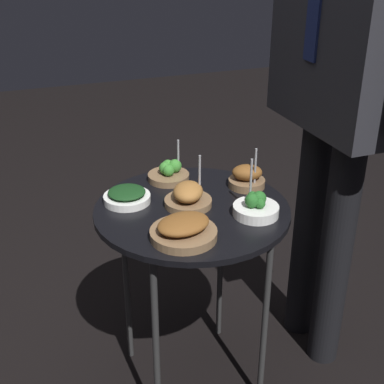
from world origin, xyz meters
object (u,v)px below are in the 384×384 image
bowl_roast_front_right (247,178)px  waiter_figure (346,46)px  bowl_broccoli_front_center (169,173)px  bowl_roast_near_rim (183,229)px  bowl_spinach_center (127,196)px  serving_cart (192,224)px  bowl_broccoli_back_left (256,207)px  bowl_roast_far_rim (188,196)px

bowl_roast_front_right → waiter_figure: 0.49m
bowl_broccoli_front_center → bowl_roast_near_rim: 0.37m
bowl_spinach_center → waiter_figure: bearing=83.0°
bowl_roast_front_right → serving_cart: bearing=-71.4°
bowl_broccoli_back_left → bowl_roast_front_right: bowl_broccoli_back_left is taller
serving_cart → bowl_roast_far_rim: 0.09m
bowl_roast_near_rim → waiter_figure: size_ratio=0.10×
waiter_figure → serving_cart: bearing=-87.7°
bowl_broccoli_back_left → bowl_broccoli_front_center: bearing=-153.3°
bowl_broccoli_back_left → bowl_roast_near_rim: (0.05, -0.24, 0.00)m
bowl_broccoli_front_center → bowl_spinach_center: 0.20m
bowl_roast_far_rim → waiter_figure: 0.63m
serving_cart → bowl_spinach_center: bowl_spinach_center is taller
serving_cart → bowl_broccoli_front_center: bowl_broccoli_front_center is taller
bowl_roast_near_rim → bowl_roast_front_right: 0.37m
bowl_roast_front_right → bowl_broccoli_back_left: bearing=-18.0°
bowl_roast_near_rim → bowl_roast_front_right: bearing=127.6°
bowl_broccoli_front_center → bowl_roast_near_rim: bearing=-12.2°
bowl_spinach_center → bowl_broccoli_front_center: bearing=122.4°
bowl_broccoli_front_center → bowl_roast_front_right: bowl_roast_front_right is taller
bowl_roast_front_right → bowl_broccoli_front_center: bearing=-122.1°
bowl_roast_front_right → waiter_figure: waiter_figure is taller
bowl_roast_near_rim → waiter_figure: 0.72m
bowl_broccoli_front_center → bowl_broccoli_back_left: bowl_broccoli_back_left is taller
bowl_broccoli_front_center → bowl_roast_front_right: (0.13, 0.22, 0.01)m
bowl_broccoli_back_left → bowl_roast_far_rim: size_ratio=1.05×
bowl_roast_front_right → bowl_roast_near_rim: bearing=-52.4°
bowl_spinach_center → bowl_roast_far_rim: bearing=62.6°
waiter_figure → bowl_roast_near_rim: bearing=-72.9°
bowl_broccoli_front_center → bowl_broccoli_back_left: bearing=26.7°
bowl_broccoli_back_left → bowl_roast_front_right: size_ratio=1.16×
bowl_broccoli_back_left → waiter_figure: bearing=110.9°
bowl_roast_far_rim → bowl_roast_near_rim: bearing=-23.9°
serving_cart → bowl_broccoli_front_center: (-0.21, -0.00, 0.08)m
bowl_broccoli_front_center → bowl_roast_front_right: 0.25m
serving_cart → waiter_figure: size_ratio=0.38×
bowl_roast_far_rim → bowl_roast_front_right: bearing=104.5°
bowl_roast_far_rim → bowl_broccoli_front_center: bearing=179.1°
bowl_broccoli_back_left → bowl_roast_front_right: (-0.18, 0.06, 0.01)m
bowl_roast_far_rim → bowl_roast_front_right: size_ratio=1.10×
bowl_spinach_center → bowl_roast_near_rim: size_ratio=0.78×
bowl_broccoli_front_center → bowl_roast_near_rim: (0.36, -0.08, 0.00)m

